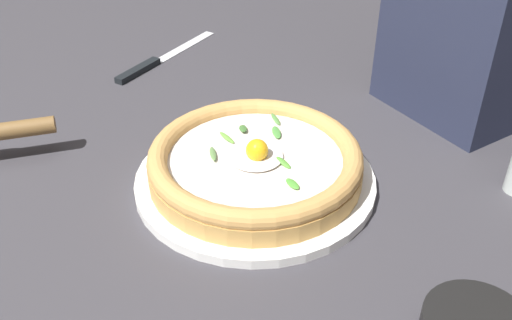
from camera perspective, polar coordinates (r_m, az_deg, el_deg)
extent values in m
cube|color=#38363B|center=(0.71, -0.08, -3.33)|extent=(2.40, 2.40, 0.03)
cylinder|color=white|center=(0.70, 0.00, -1.75)|extent=(0.29, 0.29, 0.01)
cylinder|color=tan|center=(0.69, 0.00, -0.59)|extent=(0.25, 0.25, 0.02)
torus|color=tan|center=(0.68, 0.00, 0.60)|extent=(0.25, 0.25, 0.02)
cylinder|color=silver|center=(0.68, 0.00, 0.32)|extent=(0.21, 0.21, 0.00)
ellipsoid|color=white|center=(0.67, -0.14, 0.24)|extent=(0.07, 0.07, 0.01)
sphere|color=yellow|center=(0.67, 0.30, 1.02)|extent=(0.03, 0.03, 0.03)
ellipsoid|color=#618B4B|center=(0.68, -4.27, 0.63)|extent=(0.03, 0.01, 0.01)
ellipsoid|color=#478F30|center=(0.63, 3.63, -2.36)|extent=(0.02, 0.01, 0.01)
ellipsoid|color=#417334|center=(0.73, -1.29, 3.14)|extent=(0.02, 0.01, 0.01)
ellipsoid|color=#52883F|center=(0.75, 1.95, 4.07)|extent=(0.03, 0.01, 0.01)
ellipsoid|color=#5F9638|center=(0.71, -2.89, 2.23)|extent=(0.03, 0.02, 0.01)
ellipsoid|color=#4E8E31|center=(0.66, 2.74, -0.27)|extent=(0.02, 0.02, 0.01)
ellipsoid|color=#4B8D3D|center=(0.72, 2.03, 2.76)|extent=(0.03, 0.02, 0.00)
cylinder|color=brown|center=(0.78, -23.05, 2.73)|extent=(0.03, 0.11, 0.02)
cube|color=silver|center=(1.06, -7.03, 11.09)|extent=(0.11, 0.13, 0.00)
cube|color=black|center=(0.97, -11.57, 8.67)|extent=(0.07, 0.08, 0.01)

